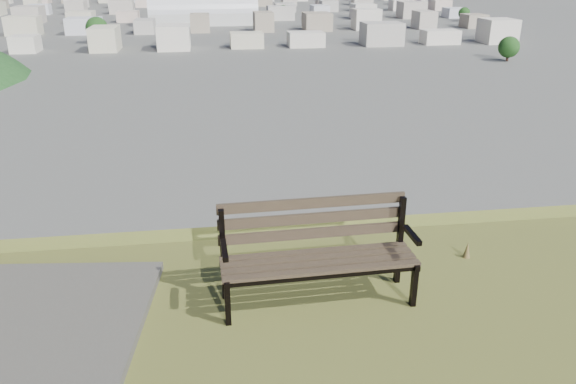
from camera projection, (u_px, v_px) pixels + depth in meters
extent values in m
cube|color=#443827|center=(323.00, 271.00, 4.92)|extent=(1.78, 0.14, 0.03)
cube|color=#443827|center=(320.00, 264.00, 5.02)|extent=(1.78, 0.14, 0.03)
cube|color=#443827|center=(318.00, 258.00, 5.13)|extent=(1.78, 0.14, 0.03)
cube|color=#443827|center=(315.00, 252.00, 5.24)|extent=(1.78, 0.14, 0.03)
cube|color=#443827|center=(313.00, 233.00, 5.25)|extent=(1.78, 0.09, 0.10)
cube|color=#443827|center=(313.00, 218.00, 5.22)|extent=(1.78, 0.09, 0.10)
cube|color=#443827|center=(313.00, 203.00, 5.19)|extent=(1.78, 0.09, 0.10)
cube|color=black|center=(228.00, 303.00, 4.85)|extent=(0.05, 0.06, 0.43)
cube|color=black|center=(223.00, 255.00, 5.14)|extent=(0.05, 0.06, 0.91)
cube|color=black|center=(225.00, 272.00, 4.95)|extent=(0.06, 0.50, 0.05)
cube|color=black|center=(224.00, 250.00, 4.82)|extent=(0.06, 0.36, 0.04)
cube|color=black|center=(414.00, 285.00, 5.11)|extent=(0.05, 0.06, 0.43)
cube|color=black|center=(400.00, 241.00, 5.41)|extent=(0.05, 0.06, 0.91)
cube|color=black|center=(408.00, 256.00, 5.22)|extent=(0.06, 0.50, 0.05)
cube|color=black|center=(412.00, 235.00, 5.08)|extent=(0.06, 0.36, 0.04)
cube|color=black|center=(324.00, 276.00, 4.92)|extent=(1.78, 0.09, 0.04)
cube|color=black|center=(314.00, 256.00, 5.27)|extent=(1.78, 0.09, 0.04)
cone|color=brown|center=(467.00, 250.00, 6.00)|extent=(0.08, 0.08, 0.18)
cube|color=beige|center=(203.00, 18.00, 270.19)|extent=(51.91, 24.05, 5.65)
cylinder|color=silver|center=(203.00, 12.00, 269.12)|extent=(51.91, 24.05, 21.48)
cube|color=beige|center=(25.00, 41.00, 186.34)|extent=(11.00, 11.00, 7.00)
cube|color=#B4A89A|center=(100.00, 40.00, 189.45)|extent=(11.00, 11.00, 7.00)
cube|color=beige|center=(172.00, 39.00, 192.57)|extent=(11.00, 11.00, 7.00)
cube|color=silver|center=(242.00, 38.00, 195.69)|extent=(11.00, 11.00, 7.00)
cube|color=beige|center=(309.00, 36.00, 198.81)|extent=(11.00, 11.00, 7.00)
cube|color=gray|center=(375.00, 35.00, 201.92)|extent=(11.00, 11.00, 7.00)
cube|color=beige|center=(438.00, 34.00, 205.04)|extent=(11.00, 11.00, 7.00)
cube|color=#AEA79E|center=(500.00, 33.00, 208.16)|extent=(11.00, 11.00, 7.00)
cube|color=beige|center=(30.00, 26.00, 230.57)|extent=(11.00, 11.00, 7.00)
cube|color=silver|center=(90.00, 25.00, 233.69)|extent=(11.00, 11.00, 7.00)
cube|color=beige|center=(149.00, 24.00, 236.80)|extent=(11.00, 11.00, 7.00)
cube|color=gray|center=(206.00, 24.00, 239.92)|extent=(11.00, 11.00, 7.00)
cube|color=beige|center=(262.00, 23.00, 243.04)|extent=(11.00, 11.00, 7.00)
cube|color=#AEA79E|center=(316.00, 22.00, 246.15)|extent=(11.00, 11.00, 7.00)
cube|color=beige|center=(369.00, 21.00, 249.27)|extent=(11.00, 11.00, 7.00)
cube|color=#B4A89A|center=(421.00, 21.00, 252.39)|extent=(11.00, 11.00, 7.00)
cube|color=beige|center=(471.00, 20.00, 255.50)|extent=(11.00, 11.00, 7.00)
cube|color=gray|center=(33.00, 16.00, 274.80)|extent=(11.00, 11.00, 7.00)
cube|color=beige|center=(83.00, 15.00, 277.92)|extent=(11.00, 11.00, 7.00)
cube|color=#AEA79E|center=(133.00, 15.00, 281.04)|extent=(11.00, 11.00, 7.00)
cube|color=beige|center=(182.00, 14.00, 284.15)|extent=(11.00, 11.00, 7.00)
cube|color=#B4A89A|center=(229.00, 13.00, 287.27)|extent=(11.00, 11.00, 7.00)
cube|color=beige|center=(276.00, 13.00, 290.39)|extent=(11.00, 11.00, 7.00)
cube|color=silver|center=(321.00, 12.00, 293.50)|extent=(11.00, 11.00, 7.00)
cube|color=beige|center=(365.00, 12.00, 296.62)|extent=(11.00, 11.00, 7.00)
cube|color=gray|center=(409.00, 11.00, 299.74)|extent=(11.00, 11.00, 7.00)
cube|color=beige|center=(452.00, 11.00, 302.85)|extent=(11.00, 11.00, 7.00)
cube|color=#B4A89A|center=(35.00, 8.00, 319.04)|extent=(11.00, 11.00, 7.00)
cube|color=beige|center=(79.00, 8.00, 322.15)|extent=(11.00, 11.00, 7.00)
cube|color=silver|center=(122.00, 7.00, 325.27)|extent=(11.00, 11.00, 7.00)
cube|color=beige|center=(164.00, 7.00, 328.39)|extent=(11.00, 11.00, 7.00)
cube|color=gray|center=(205.00, 7.00, 331.50)|extent=(11.00, 11.00, 7.00)
cube|color=beige|center=(246.00, 6.00, 334.62)|extent=(11.00, 11.00, 7.00)
cube|color=#AEA79E|center=(285.00, 6.00, 337.74)|extent=(11.00, 11.00, 7.00)
cube|color=beige|center=(324.00, 5.00, 340.85)|extent=(11.00, 11.00, 7.00)
cube|color=#B4A89A|center=(363.00, 5.00, 343.97)|extent=(11.00, 11.00, 7.00)
cube|color=beige|center=(400.00, 5.00, 347.09)|extent=(11.00, 11.00, 7.00)
cube|color=silver|center=(437.00, 4.00, 350.20)|extent=(11.00, 11.00, 7.00)
cube|color=beige|center=(37.00, 3.00, 363.27)|extent=(11.00, 11.00, 7.00)
cube|color=#AEA79E|center=(75.00, 2.00, 366.39)|extent=(11.00, 11.00, 7.00)
cube|color=beige|center=(113.00, 2.00, 369.50)|extent=(11.00, 11.00, 7.00)
cube|color=#B4A89A|center=(150.00, 2.00, 372.62)|extent=(11.00, 11.00, 7.00)
cube|color=beige|center=(187.00, 1.00, 375.74)|extent=(11.00, 11.00, 7.00)
cube|color=silver|center=(223.00, 1.00, 378.85)|extent=(11.00, 11.00, 7.00)
cube|color=beige|center=(258.00, 1.00, 381.97)|extent=(11.00, 11.00, 7.00)
cube|color=gray|center=(293.00, 0.00, 385.09)|extent=(11.00, 11.00, 7.00)
cube|color=beige|center=(327.00, 0.00, 388.20)|extent=(11.00, 11.00, 7.00)
cube|color=#AEA79E|center=(361.00, 0.00, 391.32)|extent=(11.00, 11.00, 7.00)
cylinder|color=#322119|center=(507.00, 58.00, 170.12)|extent=(0.80, 0.80, 2.10)
sphere|color=black|center=(509.00, 47.00, 168.92)|extent=(6.30, 6.30, 6.30)
cylinder|color=#322119|center=(98.00, 39.00, 208.07)|extent=(0.80, 0.80, 2.70)
sphere|color=black|center=(97.00, 28.00, 206.53)|extent=(8.10, 8.10, 8.10)
cylinder|color=#322119|center=(464.00, 19.00, 285.24)|extent=(0.80, 0.80, 1.95)
sphere|color=black|center=(464.00, 13.00, 284.13)|extent=(5.85, 5.85, 5.85)
cylinder|color=#322119|center=(293.00, 4.00, 385.99)|extent=(0.80, 0.80, 2.25)
cylinder|color=#322119|center=(84.00, 0.00, 421.35)|extent=(0.80, 0.80, 2.85)
cylinder|color=#322119|center=(283.00, 18.00, 291.84)|extent=(0.80, 0.80, 2.10)
sphere|color=black|center=(283.00, 11.00, 290.64)|extent=(6.30, 6.30, 6.30)
cylinder|color=#322119|center=(434.00, 1.00, 418.53)|extent=(0.80, 0.80, 2.55)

